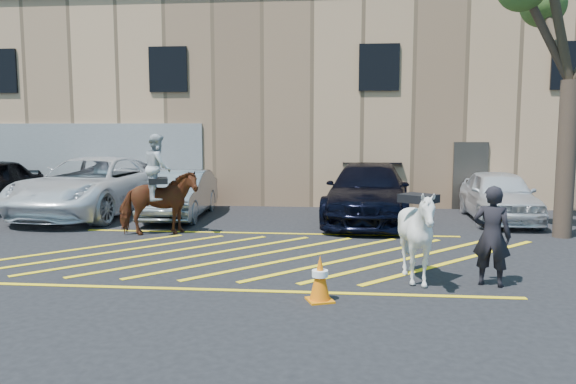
# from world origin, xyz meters

# --- Properties ---
(ground) EXTENTS (90.00, 90.00, 0.00)m
(ground) POSITION_xyz_m (0.00, 0.00, 0.00)
(ground) COLOR black
(ground) RESTS_ON ground
(car_white_pickup) EXTENTS (3.52, 6.60, 1.76)m
(car_white_pickup) POSITION_xyz_m (-5.75, 4.75, 0.88)
(car_white_pickup) COLOR white
(car_white_pickup) RESTS_ON ground
(car_silver_sedan) EXTENTS (1.63, 4.28, 1.39)m
(car_silver_sedan) POSITION_xyz_m (-2.95, 4.46, 0.70)
(car_silver_sedan) COLOR gray
(car_silver_sedan) RESTS_ON ground
(car_blue_suv) EXTENTS (2.80, 5.80, 1.63)m
(car_blue_suv) POSITION_xyz_m (2.59, 4.45, 0.81)
(car_blue_suv) COLOR black
(car_blue_suv) RESTS_ON ground
(car_white_suv) EXTENTS (1.88, 4.35, 1.46)m
(car_white_suv) POSITION_xyz_m (6.34, 4.78, 0.73)
(car_white_suv) COLOR white
(car_white_suv) RESTS_ON ground
(handler) EXTENTS (0.74, 0.62, 1.72)m
(handler) POSITION_xyz_m (4.36, -2.09, 0.86)
(handler) COLOR black
(handler) RESTS_ON ground
(warehouse) EXTENTS (32.42, 10.20, 7.30)m
(warehouse) POSITION_xyz_m (-0.01, 11.99, 3.65)
(warehouse) COLOR tan
(warehouse) RESTS_ON ground
(hatching_zone) EXTENTS (12.60, 5.12, 0.01)m
(hatching_zone) POSITION_xyz_m (-0.00, -0.30, 0.01)
(hatching_zone) COLOR yellow
(hatching_zone) RESTS_ON ground
(mounted_bay) EXTENTS (2.09, 1.45, 2.52)m
(mounted_bay) POSITION_xyz_m (-2.71, 1.77, 1.02)
(mounted_bay) COLOR #581E14
(mounted_bay) RESTS_ON ground
(saddled_white) EXTENTS (1.99, 2.02, 1.66)m
(saddled_white) POSITION_xyz_m (3.13, -2.07, 0.84)
(saddled_white) COLOR silver
(saddled_white) RESTS_ON ground
(traffic_cone) EXTENTS (0.49, 0.49, 0.73)m
(traffic_cone) POSITION_xyz_m (1.51, -3.23, 0.37)
(traffic_cone) COLOR orange
(traffic_cone) RESTS_ON ground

